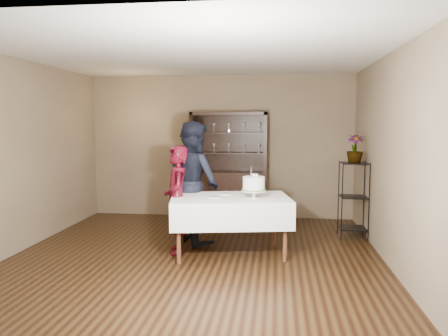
{
  "coord_description": "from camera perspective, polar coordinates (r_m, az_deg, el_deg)",
  "views": [
    {
      "loc": [
        1.08,
        -5.76,
        1.82
      ],
      "look_at": [
        0.37,
        0.1,
        1.19
      ],
      "focal_mm": 35.0,
      "sensor_mm": 36.0,
      "label": 1
    }
  ],
  "objects": [
    {
      "name": "wall_right",
      "position": [
        5.95,
        20.74,
        1.13
      ],
      "size": [
        0.02,
        5.0,
        2.7
      ],
      "primitive_type": "cube",
      "color": "brown",
      "rests_on": "floor"
    },
    {
      "name": "back_wall",
      "position": [
        8.34,
        -0.49,
        2.8
      ],
      "size": [
        5.0,
        0.02,
        2.7
      ],
      "primitive_type": "cube",
      "color": "brown",
      "rests_on": "floor"
    },
    {
      "name": "cake_table",
      "position": [
        6.01,
        0.81,
        -5.55
      ],
      "size": [
        1.75,
        1.25,
        0.8
      ],
      "rotation": [
        0.0,
        0.0,
        0.18
      ],
      "color": "white",
      "rests_on": "floor"
    },
    {
      "name": "china_hutch",
      "position": [
        8.14,
        0.68,
        -2.12
      ],
      "size": [
        1.4,
        0.48,
        2.0
      ],
      "color": "black",
      "rests_on": "floor"
    },
    {
      "name": "plate_near",
      "position": [
        5.89,
        -1.23,
        -3.84
      ],
      "size": [
        0.18,
        0.18,
        0.01
      ],
      "primitive_type": "cylinder",
      "rotation": [
        0.0,
        0.0,
        -0.01
      ],
      "color": "silver",
      "rests_on": "cake_table"
    },
    {
      "name": "plate_far",
      "position": [
        6.16,
        0.14,
        -3.4
      ],
      "size": [
        0.17,
        0.17,
        0.01
      ],
      "primitive_type": "cylinder",
      "rotation": [
        0.0,
        0.0,
        -0.05
      ],
      "color": "silver",
      "rests_on": "cake_table"
    },
    {
      "name": "potted_plant",
      "position": [
        7.03,
        16.71,
        2.41
      ],
      "size": [
        0.25,
        0.25,
        0.44
      ],
      "primitive_type": "imported",
      "rotation": [
        0.0,
        0.0,
        0.02
      ],
      "color": "#527537",
      "rests_on": "plant_etagere"
    },
    {
      "name": "man",
      "position": [
        6.6,
        -3.98,
        -1.83
      ],
      "size": [
        1.12,
        1.13,
        1.84
      ],
      "primitive_type": "imported",
      "rotation": [
        0.0,
        0.0,
        2.32
      ],
      "color": "black",
      "rests_on": "floor"
    },
    {
      "name": "plant_etagere",
      "position": [
        7.16,
        16.54,
        -3.61
      ],
      "size": [
        0.42,
        0.42,
        1.2
      ],
      "color": "black",
      "rests_on": "floor"
    },
    {
      "name": "wall_left",
      "position": [
        6.8,
        -24.86,
        1.52
      ],
      "size": [
        0.02,
        5.0,
        2.7
      ],
      "primitive_type": "cube",
      "color": "brown",
      "rests_on": "floor"
    },
    {
      "name": "woman",
      "position": [
        6.09,
        -6.16,
        -4.11
      ],
      "size": [
        0.5,
        0.63,
        1.5
      ],
      "primitive_type": "imported",
      "rotation": [
        0.0,
        0.0,
        -1.27
      ],
      "color": "#35040F",
      "rests_on": "floor"
    },
    {
      "name": "cake",
      "position": [
        5.86,
        3.91,
        -2.18
      ],
      "size": [
        0.36,
        0.36,
        0.45
      ],
      "rotation": [
        0.0,
        0.0,
        0.25
      ],
      "color": "silver",
      "rests_on": "cake_table"
    },
    {
      "name": "ceiling",
      "position": [
        5.93,
        -3.75,
        14.57
      ],
      "size": [
        5.0,
        5.0,
        0.0
      ],
      "primitive_type": "plane",
      "rotation": [
        3.14,
        0.0,
        0.0
      ],
      "color": "silver",
      "rests_on": "back_wall"
    },
    {
      "name": "floor",
      "position": [
        6.14,
        -3.57,
        -11.22
      ],
      "size": [
        5.0,
        5.0,
        0.0
      ],
      "primitive_type": "plane",
      "color": "black",
      "rests_on": "ground"
    }
  ]
}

